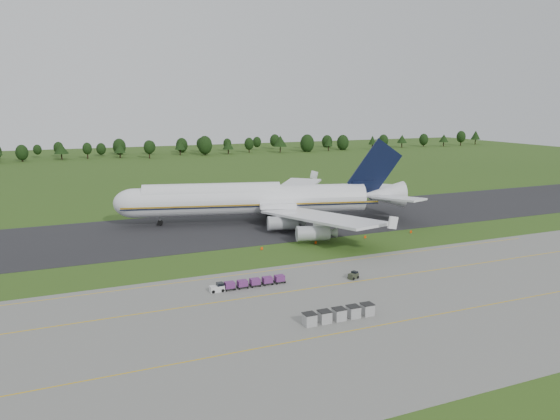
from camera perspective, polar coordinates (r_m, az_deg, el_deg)
name	(u,v)px	position (r m, az deg, el deg)	size (l,w,h in m)	color
ground	(264,256)	(113.34, -1.65, -4.81)	(600.00, 600.00, 0.00)	#2C4B16
apron	(348,313)	(84.35, 7.10, -10.60)	(300.00, 52.00, 0.06)	slate
taxiway	(223,228)	(138.92, -5.94, -1.85)	(300.00, 40.00, 0.08)	black
apron_markings	(326,297)	(90.04, 4.82, -9.10)	(300.00, 30.20, 0.01)	gold
tree_line	(96,148)	(323.79, -18.68, 6.14)	(528.46, 21.19, 11.67)	black
aircraft	(257,199)	(143.52, -2.38, 1.15)	(78.13, 73.50, 21.88)	white
baggage_train	(247,283)	(94.35, -3.45, -7.64)	(13.53, 1.44, 1.38)	silver
utility_cart	(353,276)	(99.59, 7.67, -6.85)	(2.14, 1.74, 1.02)	#2E3324
uld_row	(339,314)	(81.22, 6.19, -10.76)	(11.38, 1.78, 1.76)	#9D9D9D
edge_markers	(341,240)	(126.00, 6.38, -3.11)	(39.53, 0.30, 0.60)	#FA4307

